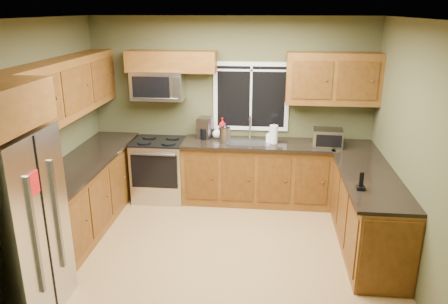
% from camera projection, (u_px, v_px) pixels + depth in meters
% --- Properties ---
extents(floor, '(4.20, 4.20, 0.00)m').
position_uv_depth(floor, '(217.00, 251.00, 5.29)').
color(floor, olive).
rests_on(floor, ground).
extents(ceiling, '(4.20, 4.20, 0.00)m').
position_uv_depth(ceiling, '(215.00, 18.00, 4.44)').
color(ceiling, white).
rests_on(ceiling, back_wall).
extents(back_wall, '(4.20, 0.00, 4.20)m').
position_uv_depth(back_wall, '(231.00, 109.00, 6.57)').
color(back_wall, '#474729').
rests_on(back_wall, ground).
extents(front_wall, '(4.20, 0.00, 4.20)m').
position_uv_depth(front_wall, '(186.00, 218.00, 3.17)').
color(front_wall, '#474729').
rests_on(front_wall, ground).
extents(left_wall, '(0.00, 3.60, 3.60)m').
position_uv_depth(left_wall, '(37.00, 139.00, 5.08)').
color(left_wall, '#474729').
rests_on(left_wall, ground).
extents(right_wall, '(0.00, 3.60, 3.60)m').
position_uv_depth(right_wall, '(411.00, 151.00, 4.66)').
color(right_wall, '#474729').
rests_on(right_wall, ground).
extents(window, '(1.12, 0.03, 1.02)m').
position_uv_depth(window, '(251.00, 97.00, 6.46)').
color(window, white).
rests_on(window, back_wall).
extents(base_cabinets_left, '(0.60, 2.65, 0.90)m').
position_uv_depth(base_cabinets_left, '(86.00, 195.00, 5.78)').
color(base_cabinets_left, brown).
rests_on(base_cabinets_left, ground).
extents(countertop_left, '(0.65, 2.65, 0.04)m').
position_uv_depth(countertop_left, '(85.00, 161.00, 5.63)').
color(countertop_left, black).
rests_on(countertop_left, base_cabinets_left).
extents(base_cabinets_back, '(2.17, 0.60, 0.90)m').
position_uv_depth(base_cabinets_back, '(256.00, 173.00, 6.52)').
color(base_cabinets_back, brown).
rests_on(base_cabinets_back, ground).
extents(countertop_back, '(2.17, 0.65, 0.04)m').
position_uv_depth(countertop_back, '(257.00, 144.00, 6.35)').
color(countertop_back, black).
rests_on(countertop_back, base_cabinets_back).
extents(base_cabinets_peninsula, '(0.60, 2.52, 0.90)m').
position_uv_depth(base_cabinets_peninsula, '(364.00, 205.00, 5.48)').
color(base_cabinets_peninsula, brown).
rests_on(base_cabinets_peninsula, ground).
extents(countertop_peninsula, '(0.65, 2.50, 0.04)m').
position_uv_depth(countertop_peninsula, '(366.00, 169.00, 5.34)').
color(countertop_peninsula, black).
rests_on(countertop_peninsula, base_cabinets_peninsula).
extents(upper_cabinets_left, '(0.33, 2.65, 0.72)m').
position_uv_depth(upper_cabinets_left, '(64.00, 89.00, 5.35)').
color(upper_cabinets_left, brown).
rests_on(upper_cabinets_left, left_wall).
extents(upper_cabinets_back_left, '(1.30, 0.33, 0.30)m').
position_uv_depth(upper_cabinets_back_left, '(171.00, 61.00, 6.27)').
color(upper_cabinets_back_left, brown).
rests_on(upper_cabinets_back_left, back_wall).
extents(upper_cabinets_back_right, '(1.30, 0.33, 0.72)m').
position_uv_depth(upper_cabinets_back_right, '(333.00, 79.00, 6.10)').
color(upper_cabinets_back_right, brown).
rests_on(upper_cabinets_back_right, back_wall).
extents(refrigerator, '(0.74, 0.90, 1.80)m').
position_uv_depth(refrigerator, '(9.00, 228.00, 3.96)').
color(refrigerator, '#B7B7BC').
rests_on(refrigerator, ground).
extents(range, '(0.76, 0.69, 0.94)m').
position_uv_depth(range, '(160.00, 169.00, 6.64)').
color(range, '#B7B7BC').
rests_on(range, ground).
extents(microwave, '(0.76, 0.41, 0.42)m').
position_uv_depth(microwave, '(158.00, 85.00, 6.37)').
color(microwave, '#B7B7BC').
rests_on(microwave, back_wall).
extents(sink, '(0.60, 0.42, 0.36)m').
position_uv_depth(sink, '(249.00, 141.00, 6.37)').
color(sink, slate).
rests_on(sink, countertop_back).
extents(toaster_oven, '(0.42, 0.34, 0.25)m').
position_uv_depth(toaster_oven, '(328.00, 138.00, 6.12)').
color(toaster_oven, '#B7B7BC').
rests_on(toaster_oven, countertop_back).
extents(coffee_maker, '(0.23, 0.28, 0.31)m').
position_uv_depth(coffee_maker, '(205.00, 128.00, 6.52)').
color(coffee_maker, slate).
rests_on(coffee_maker, countertop_back).
extents(kettle, '(0.18, 0.18, 0.28)m').
position_uv_depth(kettle, '(225.00, 134.00, 6.28)').
color(kettle, '#B7B7BC').
rests_on(kettle, countertop_back).
extents(paper_towel_roll, '(0.14, 0.14, 0.29)m').
position_uv_depth(paper_towel_roll, '(274.00, 134.00, 6.27)').
color(paper_towel_roll, white).
rests_on(paper_towel_roll, countertop_back).
extents(soap_bottle_a, '(0.12, 0.12, 0.30)m').
position_uv_depth(soap_bottle_a, '(222.00, 127.00, 6.57)').
color(soap_bottle_a, red).
rests_on(soap_bottle_a, countertop_back).
extents(soap_bottle_b, '(0.10, 0.10, 0.18)m').
position_uv_depth(soap_bottle_b, '(269.00, 136.00, 6.33)').
color(soap_bottle_b, white).
rests_on(soap_bottle_b, countertop_back).
extents(soap_bottle_c, '(0.18, 0.18, 0.17)m').
position_uv_depth(soap_bottle_c, '(217.00, 132.00, 6.54)').
color(soap_bottle_c, white).
rests_on(soap_bottle_c, countertop_back).
extents(cordless_phone, '(0.09, 0.09, 0.20)m').
position_uv_depth(cordless_phone, '(361.00, 184.00, 4.68)').
color(cordless_phone, black).
rests_on(cordless_phone, countertop_peninsula).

